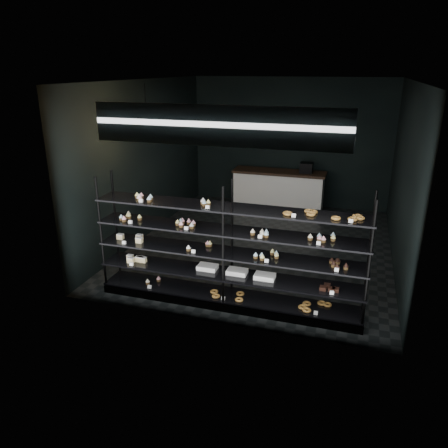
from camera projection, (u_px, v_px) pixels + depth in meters
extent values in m
cube|color=black|center=(262.00, 245.00, 8.90)|extent=(5.00, 6.00, 0.01)
cube|color=black|center=(267.00, 80.00, 7.81)|extent=(5.00, 6.00, 0.01)
cube|color=black|center=(290.00, 143.00, 11.04)|extent=(5.00, 0.01, 3.20)
cube|color=black|center=(215.00, 216.00, 5.66)|extent=(5.00, 0.01, 3.20)
cube|color=black|center=(146.00, 160.00, 9.06)|extent=(0.01, 6.00, 3.20)
cube|color=black|center=(404.00, 177.00, 7.65)|extent=(0.01, 6.00, 3.20)
cube|color=black|center=(227.00, 300.00, 6.68)|extent=(4.00, 0.50, 0.12)
cylinder|color=black|center=(101.00, 235.00, 6.72)|extent=(0.04, 0.04, 1.85)
cylinder|color=black|center=(116.00, 226.00, 7.11)|extent=(0.04, 0.04, 1.85)
cylinder|color=black|center=(223.00, 250.00, 6.16)|extent=(0.04, 0.04, 1.85)
cylinder|color=black|center=(232.00, 239.00, 6.56)|extent=(0.04, 0.04, 1.85)
cylinder|color=black|center=(369.00, 268.00, 5.61)|extent=(0.04, 0.04, 1.85)
cylinder|color=black|center=(369.00, 255.00, 6.01)|extent=(0.04, 0.04, 1.85)
cube|color=black|center=(227.00, 295.00, 6.65)|extent=(4.00, 0.50, 0.03)
cube|color=black|center=(227.00, 274.00, 6.53)|extent=(4.00, 0.50, 0.02)
cube|color=black|center=(228.00, 253.00, 6.41)|extent=(4.00, 0.50, 0.02)
cube|color=black|center=(228.00, 231.00, 6.29)|extent=(4.00, 0.50, 0.02)
cube|color=black|center=(228.00, 208.00, 6.17)|extent=(4.00, 0.50, 0.02)
cube|color=white|center=(139.00, 201.00, 6.36)|extent=(0.06, 0.04, 0.06)
cube|color=white|center=(208.00, 207.00, 6.06)|extent=(0.06, 0.04, 0.06)
cube|color=white|center=(295.00, 216.00, 5.72)|extent=(0.06, 0.04, 0.06)
cube|color=white|center=(347.00, 221.00, 5.53)|extent=(0.06, 0.04, 0.06)
cube|color=white|center=(128.00, 222.00, 6.54)|extent=(0.06, 0.04, 0.06)
cube|color=white|center=(185.00, 228.00, 6.28)|extent=(0.05, 0.04, 0.06)
cube|color=white|center=(257.00, 236.00, 5.98)|extent=(0.06, 0.04, 0.06)
cube|color=white|center=(320.00, 243.00, 5.74)|extent=(0.06, 0.04, 0.06)
cube|color=white|center=(126.00, 243.00, 6.68)|extent=(0.06, 0.04, 0.06)
cube|color=white|center=(195.00, 252.00, 6.36)|extent=(0.06, 0.04, 0.06)
cube|color=white|center=(264.00, 261.00, 6.07)|extent=(0.05, 0.04, 0.06)
cube|color=white|center=(338.00, 270.00, 5.79)|extent=(0.06, 0.04, 0.06)
cube|color=white|center=(129.00, 264.00, 6.79)|extent=(0.06, 0.04, 0.06)
cube|color=white|center=(329.00, 292.00, 5.93)|extent=(0.06, 0.04, 0.06)
cube|color=white|center=(151.00, 287.00, 6.81)|extent=(0.06, 0.04, 0.06)
cube|color=white|center=(223.00, 298.00, 6.48)|extent=(0.05, 0.04, 0.06)
cube|color=white|center=(316.00, 313.00, 6.09)|extent=(0.06, 0.04, 0.06)
cube|color=#0B1A3A|center=(216.00, 126.00, 5.34)|extent=(3.20, 0.04, 0.45)
cube|color=white|center=(215.00, 126.00, 5.32)|extent=(3.30, 0.02, 0.50)
cylinder|color=black|center=(145.00, 101.00, 7.04)|extent=(0.01, 0.01, 0.55)
sphere|color=#F6A356|center=(147.00, 130.00, 7.19)|extent=(0.35, 0.35, 0.35)
cube|color=silver|center=(278.00, 191.00, 11.03)|extent=(2.21, 0.60, 0.92)
cube|color=black|center=(279.00, 172.00, 10.86)|extent=(2.29, 0.65, 0.06)
cube|color=black|center=(306.00, 168.00, 10.62)|extent=(0.30, 0.30, 0.25)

